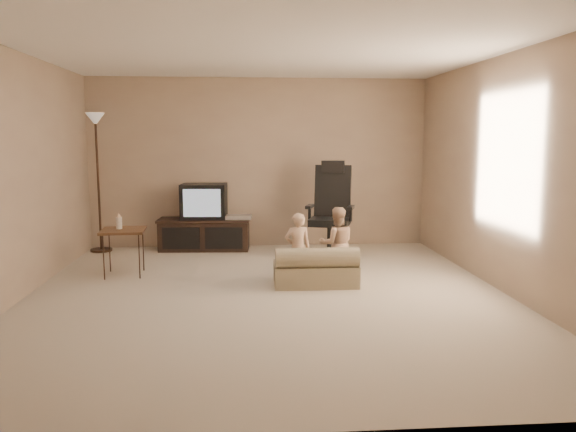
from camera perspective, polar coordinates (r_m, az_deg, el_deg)
name	(u,v)px	position (r m, az deg, el deg)	size (l,w,h in m)	color
floor	(268,296)	(5.90, -2.07, -8.09)	(5.50, 5.50, 0.00)	#AFA38B
room_shell	(267,149)	(5.67, -2.15, 6.83)	(5.50, 5.50, 5.50)	white
tv_stand	(205,222)	(8.26, -8.46, -0.65)	(1.37, 0.58, 0.96)	black
office_chair	(331,223)	(7.71, 4.37, -0.68)	(0.76, 0.78, 1.31)	black
side_table	(123,231)	(6.93, -16.44, -1.45)	(0.53, 0.53, 0.75)	brown
floor_lamp	(97,151)	(8.41, -18.86, 6.26)	(0.31, 0.31, 1.97)	#301F15
child_sofa	(316,269)	(6.24, 2.86, -5.45)	(0.93, 0.54, 0.45)	tan
toddler_left	(298,248)	(6.27, 0.99, -3.32)	(0.29, 0.21, 0.81)	#DAAD88
toddler_right	(337,244)	(6.47, 4.97, -2.81)	(0.41, 0.23, 0.85)	#DAAD88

